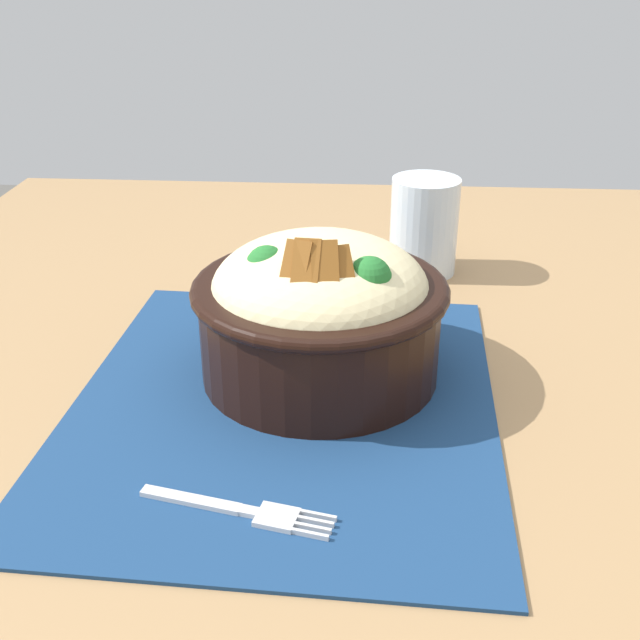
# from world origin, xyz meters

# --- Properties ---
(table) EXTENTS (1.20, 0.96, 0.75)m
(table) POSITION_xyz_m (0.00, 0.00, 0.69)
(table) COLOR #99754C
(table) RESTS_ON ground_plane
(placemat) EXTENTS (0.41, 0.35, 0.00)m
(placemat) POSITION_xyz_m (0.01, -0.02, 0.75)
(placemat) COLOR navy
(placemat) RESTS_ON table
(bowl) EXTENTS (0.22, 0.22, 0.14)m
(bowl) POSITION_xyz_m (-0.03, 0.01, 0.81)
(bowl) COLOR black
(bowl) RESTS_ON placemat
(fork) EXTENTS (0.04, 0.13, 0.00)m
(fork) POSITION_xyz_m (0.15, -0.03, 0.75)
(fork) COLOR silver
(fork) RESTS_ON placemat
(drinking_glass) EXTENTS (0.07, 0.07, 0.10)m
(drinking_glass) POSITION_xyz_m (-0.27, 0.10, 0.80)
(drinking_glass) COLOR silver
(drinking_glass) RESTS_ON table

